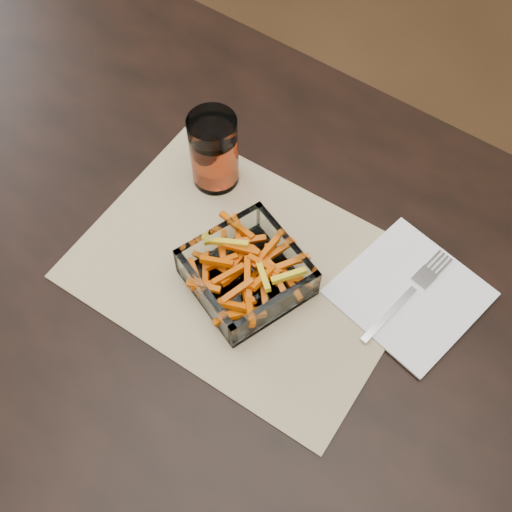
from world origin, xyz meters
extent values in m
plane|color=#331E0F|center=(0.00, 0.00, 0.00)|extent=(4.50, 4.50, 0.00)
cube|color=black|center=(0.00, 0.00, 0.73)|extent=(1.60, 0.90, 0.03)
cylinder|color=black|center=(-0.72, 0.37, 0.36)|extent=(0.06, 0.06, 0.72)
cube|color=tan|center=(-0.06, 0.04, 0.75)|extent=(0.46, 0.35, 0.00)
cube|color=white|center=(-0.04, 0.02, 0.76)|extent=(0.18, 0.18, 0.01)
cube|color=white|center=(-0.02, 0.08, 0.78)|extent=(0.14, 0.06, 0.06)
cube|color=white|center=(-0.06, -0.04, 0.78)|extent=(0.14, 0.06, 0.06)
cube|color=white|center=(-0.10, 0.04, 0.78)|extent=(0.06, 0.14, 0.06)
cube|color=white|center=(0.02, 0.00, 0.78)|extent=(0.06, 0.14, 0.06)
cylinder|color=white|center=(-0.18, 0.14, 0.82)|extent=(0.07, 0.07, 0.13)
cylinder|color=#C03D1B|center=(-0.18, 0.14, 0.80)|extent=(0.06, 0.06, 0.08)
cube|color=white|center=(0.15, 0.14, 0.76)|extent=(0.21, 0.21, 0.00)
cube|color=silver|center=(0.15, 0.09, 0.76)|extent=(0.03, 0.11, 0.00)
cube|color=silver|center=(0.16, 0.17, 0.76)|extent=(0.03, 0.03, 0.00)
cube|color=silver|center=(0.15, 0.20, 0.76)|extent=(0.01, 0.04, 0.00)
cube|color=silver|center=(0.16, 0.20, 0.76)|extent=(0.01, 0.04, 0.00)
cube|color=silver|center=(0.17, 0.20, 0.76)|extent=(0.01, 0.04, 0.00)
cube|color=silver|center=(0.17, 0.20, 0.76)|extent=(0.01, 0.04, 0.00)
camera|label=1|loc=(0.21, -0.31, 1.54)|focal=45.00mm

